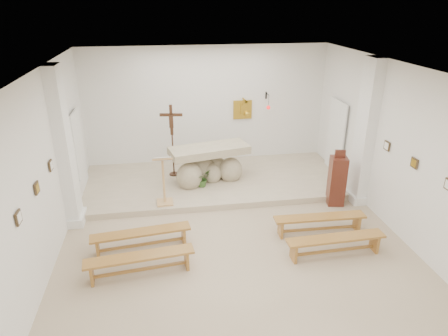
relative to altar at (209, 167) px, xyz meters
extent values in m
cube|color=tan|center=(0.17, -3.41, -0.56)|extent=(7.00, 10.00, 0.00)
cube|color=silver|center=(-3.32, -3.41, 1.19)|extent=(0.02, 10.00, 3.50)
cube|color=silver|center=(3.66, -3.41, 1.19)|extent=(0.02, 10.00, 3.50)
cube|color=silver|center=(0.17, 1.58, 1.19)|extent=(7.00, 0.02, 3.50)
cube|color=silver|center=(0.17, -3.41, 2.93)|extent=(7.00, 10.00, 0.02)
cube|color=#BFAD92|center=(0.17, 0.09, -0.48)|extent=(6.98, 3.00, 0.15)
cube|color=white|center=(-3.20, -1.41, 1.19)|extent=(0.26, 0.55, 3.50)
cube|color=white|center=(3.54, -1.41, 1.19)|extent=(0.26, 0.55, 3.50)
cube|color=gold|center=(1.22, 1.55, 1.09)|extent=(0.55, 0.04, 0.55)
cube|color=black|center=(1.92, 1.56, 1.49)|extent=(0.04, 0.02, 0.20)
cylinder|color=black|center=(1.92, 1.41, 1.56)|extent=(0.02, 0.30, 0.02)
cylinder|color=black|center=(1.92, 1.26, 1.39)|extent=(0.01, 0.01, 0.34)
sphere|color=red|center=(1.92, 1.26, 1.20)|extent=(0.11, 0.11, 0.11)
cube|color=#3C2D1A|center=(-3.30, -4.21, 1.16)|extent=(0.03, 0.20, 0.20)
cube|color=#3C2D1A|center=(-3.30, -3.21, 1.16)|extent=(0.03, 0.20, 0.20)
cube|color=#3C2D1A|center=(-3.30, -2.21, 1.16)|extent=(0.03, 0.20, 0.20)
cube|color=#3C2D1A|center=(3.64, -3.21, 1.16)|extent=(0.03, 0.20, 0.20)
cube|color=#3C2D1A|center=(3.64, -2.21, 1.16)|extent=(0.03, 0.20, 0.20)
cube|color=silver|center=(-3.26, -0.71, -0.29)|extent=(0.10, 0.85, 0.52)
cube|color=silver|center=(3.60, -0.71, -0.29)|extent=(0.10, 0.85, 0.52)
ellipsoid|color=tan|center=(-0.54, -0.29, -0.12)|extent=(0.67, 0.57, 0.76)
ellipsoid|color=tan|center=(0.60, -0.01, -0.14)|extent=(0.62, 0.53, 0.71)
ellipsoid|color=tan|center=(-0.18, 0.16, -0.11)|extent=(0.71, 0.60, 0.67)
ellipsoid|color=tan|center=(0.26, 0.23, -0.16)|extent=(0.58, 0.49, 0.62)
ellipsoid|color=tan|center=(0.09, -0.04, -0.20)|extent=(0.49, 0.42, 0.58)
cube|color=tan|center=(0.03, 0.00, 0.46)|extent=(2.18, 1.23, 0.20)
cube|color=tan|center=(-1.20, -1.11, -0.39)|extent=(0.39, 0.39, 0.04)
cylinder|color=tan|center=(-1.20, -1.11, 0.13)|extent=(0.05, 0.05, 1.08)
cube|color=tan|center=(-1.20, -1.13, 0.73)|extent=(0.46, 0.34, 0.18)
cube|color=white|center=(-1.19, -1.18, 0.78)|extent=(0.40, 0.27, 0.14)
cylinder|color=#3E2713|center=(-0.90, 0.55, -0.39)|extent=(0.26, 0.26, 0.03)
cylinder|color=#3E2713|center=(-0.90, 0.55, 0.19)|extent=(0.04, 0.04, 1.19)
cube|color=#3E2713|center=(-0.90, 0.55, 1.16)|extent=(0.08, 0.06, 0.81)
cube|color=#3E2713|center=(-0.90, 0.55, 1.30)|extent=(0.60, 0.14, 0.08)
cube|color=#3E2713|center=(-0.91, 0.52, 1.13)|extent=(0.11, 0.06, 0.35)
imported|color=#315622|center=(-0.21, -0.32, -0.18)|extent=(0.54, 0.53, 0.46)
cube|color=#542718|center=(2.93, -1.51, 0.05)|extent=(0.44, 0.44, 1.22)
cube|color=#542718|center=(2.93, -1.51, 0.75)|extent=(0.25, 0.10, 0.20)
cube|color=#AC7332|center=(-1.70, -2.74, -0.16)|extent=(1.98, 0.53, 0.04)
cube|color=#AC7332|center=(-2.54, -2.83, -0.37)|extent=(0.09, 0.29, 0.37)
cube|color=#AC7332|center=(-0.86, -2.64, -0.37)|extent=(0.09, 0.29, 0.37)
cube|color=#AC7332|center=(-1.70, -2.74, -0.45)|extent=(1.65, 0.24, 0.04)
cube|color=#AC7332|center=(2.03, -2.74, -0.16)|extent=(1.97, 0.37, 0.04)
cube|color=#AC7332|center=(1.19, -2.71, -0.37)|extent=(0.06, 0.29, 0.37)
cube|color=#AC7332|center=(2.88, -2.76, -0.37)|extent=(0.06, 0.29, 0.37)
cube|color=#AC7332|center=(2.03, -2.74, -0.45)|extent=(1.65, 0.10, 0.04)
cube|color=#AC7332|center=(-1.70, -3.55, -0.16)|extent=(1.98, 0.52, 0.04)
cube|color=#AC7332|center=(-2.54, -3.64, -0.37)|extent=(0.08, 0.29, 0.37)
cube|color=#AC7332|center=(-0.86, -3.46, -0.37)|extent=(0.08, 0.29, 0.37)
cube|color=#AC7332|center=(-1.70, -3.55, -0.45)|extent=(1.65, 0.23, 0.04)
cube|color=#AC7332|center=(2.03, -3.55, -0.16)|extent=(1.97, 0.37, 0.04)
cube|color=#AC7332|center=(1.19, -3.58, -0.37)|extent=(0.06, 0.29, 0.37)
cube|color=#AC7332|center=(2.88, -3.52, -0.37)|extent=(0.06, 0.29, 0.37)
cube|color=#AC7332|center=(2.03, -3.55, -0.45)|extent=(1.65, 0.10, 0.04)
camera|label=1|loc=(-1.15, -9.68, 4.10)|focal=32.00mm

